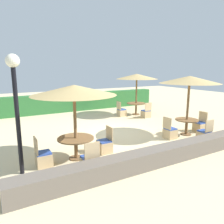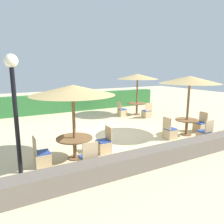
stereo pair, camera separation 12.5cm
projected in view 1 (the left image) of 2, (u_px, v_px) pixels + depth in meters
ground_plane at (118, 133)px, 10.03m from camera, size 40.00×40.00×0.00m
hedge_row at (72, 102)px, 15.22m from camera, size 13.00×0.70×1.22m
stone_border at (172, 152)px, 7.08m from camera, size 10.00×0.56×0.53m
lamp_post at (15, 91)px, 5.78m from camera, size 0.36×0.36×3.32m
parasol_front_left at (74, 90)px, 6.82m from camera, size 2.68×2.68×2.44m
round_table_front_left at (76, 142)px, 7.15m from camera, size 1.19×1.19×0.71m
patio_chair_front_left_east at (105, 145)px, 7.73m from camera, size 0.46×0.46×0.93m
patio_chair_front_left_south at (90, 163)px, 6.32m from camera, size 0.46×0.46×0.93m
patio_chair_front_left_west at (43, 158)px, 6.65m from camera, size 0.46×0.46×0.93m
parasol_front_right at (190, 80)px, 9.38m from camera, size 2.59×2.59×2.62m
round_table_front_right at (187, 123)px, 9.76m from camera, size 1.02×1.02×0.70m
patio_chair_front_right_west at (170, 132)px, 9.29m from camera, size 0.46×0.46×0.93m
patio_chair_front_right_east at (200, 126)px, 10.32m from camera, size 0.46×0.46×0.93m
patio_chair_front_right_south at (204, 135)px, 8.92m from camera, size 0.46×0.46×0.93m
parasol_back_right at (137, 77)px, 13.63m from camera, size 2.61×2.61×2.59m
round_table_back_right at (136, 105)px, 13.99m from camera, size 1.19×1.19×0.75m
patio_chair_back_right_west at (121, 112)px, 13.57m from camera, size 0.46×0.46×0.93m
patio_chair_back_right_south at (146, 113)px, 13.21m from camera, size 0.46×0.46×0.93m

